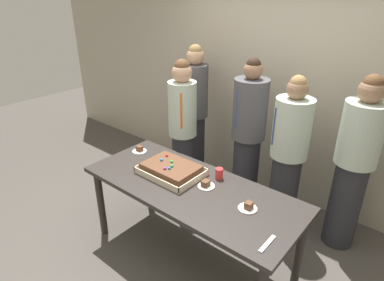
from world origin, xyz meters
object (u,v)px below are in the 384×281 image
Objects in this scene: party_table at (190,195)px; drink_cup_nearest at (219,174)px; plated_slice_far_left at (248,207)px; person_striped_tie_right at (248,136)px; cake_server_utensil at (267,244)px; person_far_right_suit at (195,113)px; sheet_cake at (171,169)px; person_serving_front at (183,130)px; plated_slice_near_right at (206,185)px; plated_slice_near_left at (140,150)px; person_back_corner at (354,164)px; person_green_shirt_behind at (288,156)px.

drink_cup_nearest reaches higher than party_table.
person_striped_tie_right is at bearing 121.37° from plated_slice_far_left.
cake_server_utensil is 0.11× the size of person_far_right_suit.
person_striped_tie_right is at bearing 102.02° from drink_cup_nearest.
sheet_cake is at bearing 166.97° from cake_server_utensil.
person_serving_front is at bearing -7.59° from person_far_right_suit.
plated_slice_near_right is (0.38, 0.03, -0.03)m from sheet_cake.
plated_slice_near_left is 1.17m from person_striped_tie_right.
party_table is 1.47m from person_far_right_suit.
drink_cup_nearest reaches higher than plated_slice_far_left.
drink_cup_nearest is 0.06× the size of person_serving_front.
party_table is 0.86m from plated_slice_near_left.
plated_slice_near_left is 0.09× the size of person_back_corner.
person_serving_front is 1.20m from person_green_shirt_behind.
plated_slice_far_left is at bearing 44.41° from person_striped_tie_right.
plated_slice_near_left is 1.51m from person_green_shirt_behind.
person_green_shirt_behind is at bearing 67.83° from plated_slice_near_right.
person_back_corner is at bearing 39.58° from sheet_cake.
cake_server_utensil is at bearing -32.95° from drink_cup_nearest.
plated_slice_near_right is 0.75× the size of cake_server_utensil.
person_back_corner is (1.85, 0.94, 0.08)m from plated_slice_near_left.
drink_cup_nearest is at bearing 152.49° from plated_slice_far_left.
person_serving_front is at bearing 151.81° from plated_slice_far_left.
person_striped_tie_right is (-0.04, 1.02, 0.20)m from party_table.
person_striped_tie_right reaches higher than cake_server_utensil.
person_striped_tie_right is at bearing 80.25° from person_serving_front.
plated_slice_near_right is 1.00× the size of plated_slice_far_left.
plated_slice_near_left is at bearing -45.88° from person_serving_front.
sheet_cake is at bearing 170.82° from party_table.
plated_slice_near_left is at bearing 174.67° from plated_slice_near_right.
sheet_cake is 0.58m from plated_slice_near_left.
party_table is 0.32m from drink_cup_nearest.
plated_slice_near_right is (0.95, -0.09, 0.00)m from plated_slice_near_left.
party_table is 3.53× the size of sheet_cake.
party_table is 1.52m from person_back_corner.
plated_slice_near_left is (-0.83, 0.16, 0.11)m from party_table.
plated_slice_far_left is 1.83m from person_far_right_suit.
person_far_right_suit is (-0.17, 0.43, 0.04)m from person_serving_front.
cake_server_utensil is 1.22m from person_green_shirt_behind.
plated_slice_far_left is at bearing -27.51° from drink_cup_nearest.
person_far_right_suit reaches higher than sheet_cake.
plated_slice_near_right is at bearing 17.15° from person_green_shirt_behind.
person_green_shirt_behind is at bearing 51.60° from person_far_right_suit.
party_table is 1.03m from person_serving_front.
cake_server_utensil is at bearing 49.16° from person_striped_tie_right.
sheet_cake reaches higher than cake_server_utensil.
person_back_corner is at bearing 47.35° from party_table.
sheet_cake is 0.44m from drink_cup_nearest.
person_striped_tie_right is (0.23, 0.97, 0.06)m from sheet_cake.
person_striped_tie_right is (-0.60, 0.98, 0.09)m from plated_slice_far_left.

